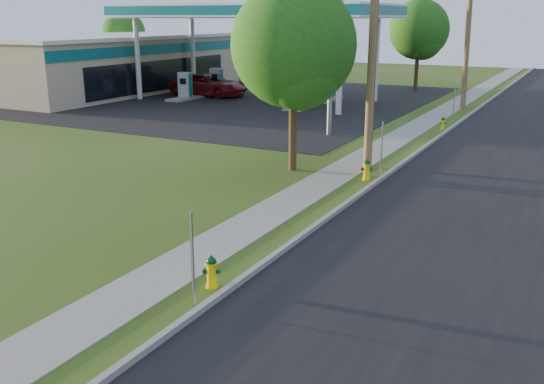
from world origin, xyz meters
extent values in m
cube|color=black|center=(4.50, 10.00, 0.01)|extent=(8.00, 120.00, 0.02)
cube|color=gray|center=(0.50, 10.00, 0.07)|extent=(0.15, 120.00, 0.15)
cube|color=gray|center=(-1.25, 10.00, 0.01)|extent=(1.50, 120.00, 0.03)
cube|color=black|center=(-16.00, 32.00, 0.01)|extent=(26.00, 28.00, 0.02)
cylinder|color=brown|center=(-0.60, 17.00, 4.90)|extent=(0.32, 0.32, 9.80)
cylinder|color=brown|center=(-0.60, 35.00, 4.75)|extent=(0.49, 0.32, 9.50)
cube|color=gray|center=(0.25, 4.20, 1.00)|extent=(0.05, 0.04, 2.00)
cube|color=gray|center=(0.25, 16.00, 1.00)|extent=(0.05, 0.04, 2.00)
cube|color=gray|center=(0.25, 28.20, 1.00)|extent=(0.05, 0.04, 2.00)
cylinder|color=silver|center=(-21.50, 28.70, 2.75)|extent=(0.36, 0.36, 5.50)
cylinder|color=silver|center=(-21.50, 35.30, 2.75)|extent=(0.36, 0.36, 5.50)
cylinder|color=silver|center=(-6.50, 28.70, 2.75)|extent=(0.36, 0.36, 5.50)
cylinder|color=silver|center=(-6.50, 35.30, 2.75)|extent=(0.36, 0.36, 5.50)
cube|color=silver|center=(-14.00, 32.00, 5.95)|extent=(18.00, 9.00, 0.90)
cube|color=#0B6166|center=(-14.00, 32.00, 5.95)|extent=(18.15, 9.15, 0.63)
cube|color=silver|center=(-14.00, 32.00, 5.63)|extent=(18.18, 9.18, 0.10)
cube|color=gray|center=(-18.50, 30.00, 0.09)|extent=(1.20, 3.20, 0.18)
cube|color=#9EA0A3|center=(-18.50, 30.00, 1.05)|extent=(0.90, 0.50, 1.70)
cube|color=#0B6166|center=(-18.50, 30.00, 1.05)|extent=(0.94, 0.40, 1.50)
cube|color=black|center=(-18.50, 29.73, 1.30)|extent=(0.50, 0.02, 0.40)
cube|color=gray|center=(-9.50, 30.00, 0.09)|extent=(1.20, 3.20, 0.18)
cube|color=#9EA0A3|center=(-9.50, 30.00, 1.05)|extent=(0.90, 0.50, 1.70)
cube|color=#0B6166|center=(-9.50, 30.00, 1.05)|extent=(0.94, 0.40, 1.50)
cube|color=black|center=(-9.50, 29.73, 1.30)|extent=(0.50, 0.02, 0.40)
cube|color=gray|center=(-18.50, 34.00, 0.09)|extent=(1.20, 3.20, 0.18)
cube|color=#9EA0A3|center=(-18.50, 34.00, 1.05)|extent=(0.90, 0.50, 1.70)
cube|color=#0B6166|center=(-18.50, 34.00, 1.05)|extent=(0.94, 0.40, 1.50)
cube|color=black|center=(-18.50, 33.73, 1.30)|extent=(0.50, 0.02, 0.40)
cube|color=gray|center=(-9.50, 34.00, 0.09)|extent=(1.20, 3.20, 0.18)
cube|color=#9EA0A3|center=(-9.50, 34.00, 1.05)|extent=(0.90, 0.50, 1.70)
cube|color=#0B6166|center=(-9.50, 34.00, 1.05)|extent=(0.94, 0.40, 1.50)
cube|color=black|center=(-9.50, 33.73, 1.30)|extent=(0.50, 0.02, 0.40)
cube|color=tan|center=(-27.00, 32.00, 2.00)|extent=(10.00, 22.00, 4.00)
cube|color=#0B6166|center=(-21.98, 32.00, 3.30)|extent=(0.06, 22.00, 0.70)
cube|color=black|center=(-21.97, 32.00, 1.40)|extent=(0.06, 16.06, 2.20)
cube|color=silver|center=(-27.00, 32.00, 4.12)|extent=(10.40, 22.40, 0.25)
cylinder|color=gray|center=(-4.50, 22.50, 2.50)|extent=(0.24, 0.24, 5.00)
cube|color=silver|center=(-4.50, 22.50, 5.80)|extent=(0.30, 2.00, 2.00)
cylinder|color=#3A2615|center=(-2.99, 15.32, 1.78)|extent=(0.30, 0.30, 3.55)
sphere|color=#235018|center=(-2.99, 15.32, 4.62)|extent=(4.55, 4.55, 4.55)
sphere|color=#235018|center=(-2.59, 15.02, 3.91)|extent=(3.13, 3.13, 3.13)
cylinder|color=#3A2615|center=(-5.78, 43.14, 1.79)|extent=(0.30, 0.30, 3.59)
sphere|color=#235018|center=(-5.78, 43.14, 4.66)|extent=(4.59, 4.59, 4.59)
sphere|color=#235018|center=(-5.38, 42.84, 3.94)|extent=(3.16, 3.16, 3.16)
cylinder|color=#3A2615|center=(-33.76, 41.46, 1.59)|extent=(0.30, 0.30, 3.18)
sphere|color=#235018|center=(-33.76, 41.46, 4.14)|extent=(4.08, 4.08, 4.08)
sphere|color=#235018|center=(-33.36, 41.16, 3.50)|extent=(2.80, 2.80, 2.80)
cylinder|color=yellow|center=(0.05, 5.15, 0.03)|extent=(0.27, 0.27, 0.06)
cylinder|color=yellow|center=(0.05, 5.15, 0.29)|extent=(0.22, 0.22, 0.59)
cylinder|color=yellow|center=(0.05, 5.15, 0.55)|extent=(0.27, 0.27, 0.04)
sphere|color=#06391A|center=(0.05, 5.15, 0.59)|extent=(0.23, 0.23, 0.23)
cylinder|color=#06391A|center=(0.05, 5.15, 0.71)|extent=(0.05, 0.05, 0.06)
cylinder|color=#06391A|center=(0.09, 5.02, 0.37)|extent=(0.14, 0.15, 0.11)
cylinder|color=#06391A|center=(-0.08, 5.11, 0.37)|extent=(0.12, 0.12, 0.09)
cylinder|color=#06391A|center=(0.18, 5.20, 0.37)|extent=(0.12, 0.12, 0.09)
cylinder|color=gold|center=(-0.02, 15.22, 0.03)|extent=(0.29, 0.29, 0.06)
cylinder|color=gold|center=(-0.02, 15.22, 0.31)|extent=(0.23, 0.23, 0.63)
cylinder|color=gold|center=(-0.02, 15.22, 0.59)|extent=(0.29, 0.29, 0.04)
sphere|color=#0D3816|center=(-0.02, 15.22, 0.63)|extent=(0.24, 0.24, 0.24)
cylinder|color=#0D3816|center=(-0.02, 15.22, 0.75)|extent=(0.05, 0.05, 0.06)
cylinder|color=#0D3816|center=(0.03, 15.08, 0.40)|extent=(0.15, 0.15, 0.11)
cylinder|color=#0D3816|center=(-0.15, 15.17, 0.40)|extent=(0.13, 0.12, 0.09)
cylinder|color=#0D3816|center=(0.12, 15.26, 0.40)|extent=(0.13, 0.12, 0.09)
cylinder|color=yellow|center=(0.12, 26.57, 0.03)|extent=(0.25, 0.25, 0.05)
cylinder|color=yellow|center=(0.12, 26.57, 0.27)|extent=(0.20, 0.20, 0.54)
cylinder|color=yellow|center=(0.12, 26.57, 0.50)|extent=(0.25, 0.25, 0.04)
sphere|color=#073C17|center=(0.12, 26.57, 0.54)|extent=(0.21, 0.21, 0.21)
cylinder|color=#073C17|center=(0.12, 26.57, 0.64)|extent=(0.04, 0.04, 0.05)
cylinder|color=#073C17|center=(0.09, 26.45, 0.34)|extent=(0.12, 0.13, 0.10)
cylinder|color=#073C17|center=(-0.01, 26.60, 0.34)|extent=(0.10, 0.10, 0.08)
cylinder|color=#073C17|center=(0.24, 26.55, 0.34)|extent=(0.10, 0.10, 0.08)
imported|color=maroon|center=(-18.21, 32.52, 0.81)|extent=(5.88, 2.77, 1.62)
camera|label=1|loc=(6.77, -4.79, 5.60)|focal=40.00mm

